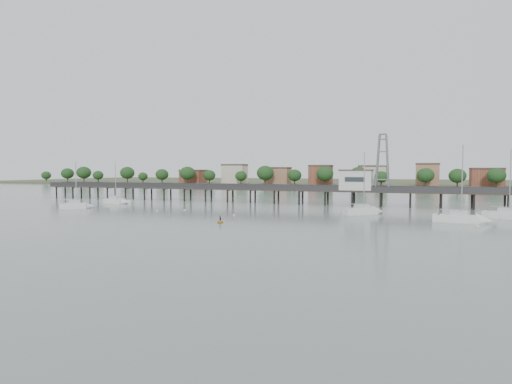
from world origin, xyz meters
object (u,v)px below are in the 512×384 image
(lattice_tower, at_px, (383,162))
(sailboat_c, at_px, (367,211))
(sailboat_d, at_px, (468,219))
(yellow_dinghy, at_px, (220,223))
(sailboat_b, at_px, (118,201))
(pier, at_px, (264,189))
(white_tender, at_px, (125,202))
(sailboat_a, at_px, (79,206))

(lattice_tower, relative_size, sailboat_c, 1.13)
(sailboat_d, bearing_deg, yellow_dinghy, -154.80)
(sailboat_d, distance_m, sailboat_b, 85.35)
(pier, bearing_deg, white_tender, -156.06)
(lattice_tower, xyz_separation_m, yellow_dinghy, (-24.00, -44.73, -11.10))
(sailboat_b, relative_size, sailboat_a, 1.02)
(sailboat_d, relative_size, white_tender, 3.34)
(sailboat_b, height_order, sailboat_a, sailboat_b)
(white_tender, bearing_deg, pier, 13.78)
(sailboat_c, xyz_separation_m, yellow_dinghy, (-22.58, -23.91, -0.64))
(pier, xyz_separation_m, sailboat_c, (30.08, -20.82, -3.15))
(sailboat_b, distance_m, white_tender, 1.94)
(sailboat_c, height_order, sailboat_b, sailboat_c)
(white_tender, bearing_deg, sailboat_c, -14.84)
(sailboat_c, distance_m, sailboat_a, 66.77)
(sailboat_a, bearing_deg, lattice_tower, -11.08)
(sailboat_b, relative_size, yellow_dinghy, 5.23)
(sailboat_a, relative_size, white_tender, 2.71)
(sailboat_a, height_order, white_tender, sailboat_a)
(white_tender, bearing_deg, sailboat_a, -103.48)
(pier, distance_m, sailboat_d, 56.50)
(lattice_tower, distance_m, sailboat_b, 70.70)
(pier, distance_m, sailboat_b, 40.18)
(sailboat_c, relative_size, yellow_dinghy, 6.06)
(pier, distance_m, white_tender, 38.33)
(sailboat_d, bearing_deg, sailboat_c, 158.47)
(pier, xyz_separation_m, sailboat_a, (-35.84, -31.50, -3.14))
(sailboat_b, bearing_deg, white_tender, 43.70)
(sailboat_a, bearing_deg, sailboat_d, -34.90)
(lattice_tower, bearing_deg, sailboat_c, -93.91)
(sailboat_b, xyz_separation_m, white_tender, (1.49, 1.22, -0.16))
(pier, relative_size, sailboat_c, 10.94)
(sailboat_d, bearing_deg, white_tender, 175.09)
(sailboat_b, height_order, yellow_dinghy, sailboat_b)
(pier, relative_size, lattice_tower, 9.68)
(yellow_dinghy, bearing_deg, lattice_tower, 39.60)
(white_tender, bearing_deg, sailboat_d, -19.87)
(sailboat_c, bearing_deg, sailboat_d, -65.16)
(lattice_tower, xyz_separation_m, sailboat_b, (-67.90, -16.72, -10.45))
(sailboat_c, relative_size, white_tender, 3.18)
(pier, height_order, lattice_tower, lattice_tower)
(pier, xyz_separation_m, yellow_dinghy, (7.50, -44.73, -3.79))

